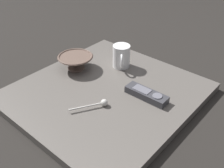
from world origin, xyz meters
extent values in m
plane|color=black|center=(0.00, 0.00, 0.00)|extent=(6.00, 6.00, 0.00)
cube|color=#5B5651|center=(0.00, 0.00, 0.02)|extent=(0.65, 0.62, 0.03)
cylinder|color=brown|center=(0.03, 0.20, 0.04)|extent=(0.07, 0.07, 0.01)
cone|color=brown|center=(0.03, 0.20, 0.06)|extent=(0.15, 0.15, 0.05)
torus|color=brown|center=(0.03, 0.20, 0.09)|extent=(0.15, 0.15, 0.01)
cylinder|color=white|center=(0.17, 0.07, 0.08)|extent=(0.07, 0.07, 0.10)
torus|color=white|center=(0.14, 0.04, 0.08)|extent=(0.05, 0.05, 0.06)
cylinder|color=silver|center=(-0.13, -0.02, 0.04)|extent=(0.10, 0.06, 0.01)
sphere|color=silver|center=(-0.07, -0.06, 0.04)|extent=(0.03, 0.03, 0.03)
cube|color=#38383D|center=(0.06, -0.14, 0.04)|extent=(0.05, 0.16, 0.03)
cylinder|color=slate|center=(0.06, -0.18, 0.06)|extent=(0.03, 0.03, 0.00)
cube|color=slate|center=(0.06, -0.12, 0.06)|extent=(0.04, 0.07, 0.00)
camera|label=1|loc=(-0.60, -0.55, 0.61)|focal=42.37mm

